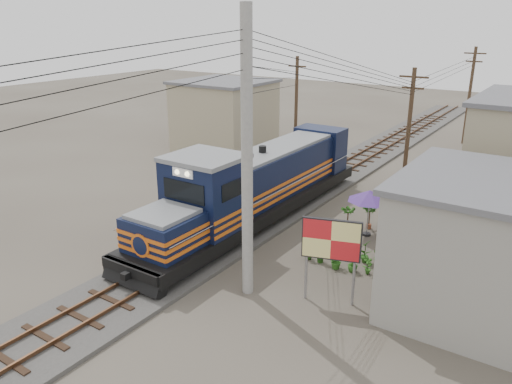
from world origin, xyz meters
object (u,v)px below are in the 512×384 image
Objects in this scene: billboard at (331,242)px; vendor at (410,240)px; market_umbrella at (370,196)px; locomotive at (256,187)px.

vendor is (1.28, 4.97, -1.52)m from billboard.
billboard reaches higher than market_umbrella.
market_umbrella is 1.39× the size of vendor.
billboard is 5.35m from vendor.
vendor is at bearing 1.96° from locomotive.
market_umbrella is at bearing 81.88° from billboard.
locomotive is 5.42m from market_umbrella.
vendor is at bearing 57.78° from billboard.
market_umbrella reaches higher than vendor.
billboard is (6.26, -4.71, 0.54)m from locomotive.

